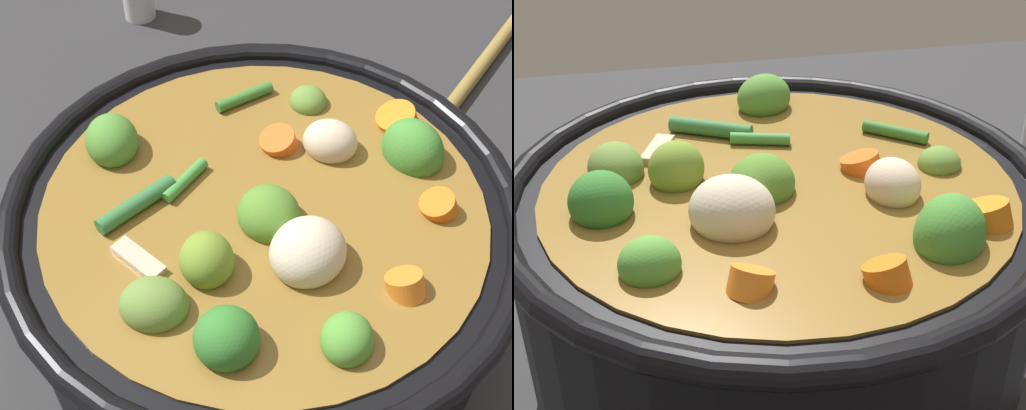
# 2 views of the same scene
# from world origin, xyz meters

# --- Properties ---
(ground_plane) EXTENTS (1.10, 1.10, 0.00)m
(ground_plane) POSITION_xyz_m (0.00, 0.00, 0.00)
(ground_plane) COLOR #2D2D30
(cooking_pot) EXTENTS (0.32, 0.32, 0.16)m
(cooking_pot) POSITION_xyz_m (-0.00, -0.00, 0.07)
(cooking_pot) COLOR black
(cooking_pot) RESTS_ON ground_plane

